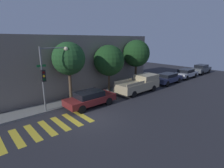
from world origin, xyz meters
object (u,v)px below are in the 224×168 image
Objects in this scene: sedan_middle at (168,78)px; tree_near_corner at (69,59)px; pickup_truck at (140,84)px; sedan_near_corner at (90,98)px; tree_midblock at (109,61)px; sedan_far_end at (186,73)px; tree_far_end at (136,54)px; traffic_light_pole at (49,70)px; sedan_tail_of_row at (201,69)px.

tree_near_corner reaches higher than sedan_middle.
tree_near_corner is (-13.08, 2.27, 3.30)m from sedan_middle.
pickup_truck is 0.97× the size of tree_near_corner.
tree_midblock is at bearing 28.85° from sedan_near_corner.
sedan_far_end is at bearing 0.00° from sedan_middle.
sedan_far_end is (5.11, 0.00, -0.00)m from sedan_middle.
sedan_middle is 5.56m from tree_far_end.
traffic_light_pole is 20.70m from sedan_far_end.
tree_far_end is at bearing 0.00° from tree_midblock.
sedan_far_end is 18.62m from tree_near_corner.
traffic_light_pole is 0.94× the size of tree_near_corner.
pickup_truck reaches higher than sedan_middle.
sedan_tail_of_row reaches higher than sedan_near_corner.
sedan_near_corner is 5.46m from tree_midblock.
pickup_truck is (6.66, -0.00, 0.18)m from sedan_near_corner.
tree_far_end is at bearing 49.74° from pickup_truck.
pickup_truck is at bearing -17.36° from tree_near_corner.
sedan_far_end is 0.79× the size of tree_near_corner.
sedan_middle is at bearing 180.00° from sedan_tail_of_row.
pickup_truck is at bearing -180.00° from sedan_tail_of_row.
traffic_light_pole is at bearing 156.43° from sedan_near_corner.
sedan_middle is 9.07m from tree_midblock.
tree_near_corner is 9.20m from tree_far_end.
tree_near_corner reaches higher than pickup_truck.
pickup_truck is 4.30m from tree_far_end.
pickup_truck is at bearing -7.56° from traffic_light_pole.
pickup_truck is 1.17× the size of sedan_middle.
sedan_near_corner is 6.66m from pickup_truck.
tree_midblock is (7.04, 1.00, 0.06)m from traffic_light_pole.
sedan_far_end is at bearing -7.13° from tree_near_corner.
tree_midblock reaches higher than pickup_truck.
sedan_middle is 10.56m from sedan_tail_of_row.
sedan_far_end is 9.83m from tree_far_end.
tree_midblock is at bearing 0.00° from tree_near_corner.
tree_far_end reaches higher than pickup_truck.
tree_midblock is at bearing 173.14° from sedan_tail_of_row.
tree_near_corner is (-18.19, 2.27, 3.30)m from sedan_far_end.
tree_midblock is (4.13, 2.27, 2.77)m from sedan_near_corner.
sedan_near_corner is at bearing -74.75° from tree_near_corner.
tree_midblock is at bearing 138.03° from pickup_truck.
pickup_truck is at bearing -180.00° from sedan_far_end.
sedan_far_end is at bearing -9.61° from tree_midblock.
tree_near_corner is at bearing 174.50° from sedan_tail_of_row.
sedan_near_corner reaches higher than sedan_middle.
sedan_near_corner reaches higher than sedan_far_end.
pickup_truck is 8.23m from tree_near_corner.
tree_far_end is (-14.44, 2.27, 3.22)m from sedan_tail_of_row.
sedan_middle is at bearing -15.27° from tree_midblock.
sedan_near_corner is 9.47m from tree_far_end.
tree_far_end reaches higher than tree_near_corner.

